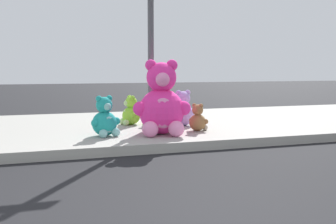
# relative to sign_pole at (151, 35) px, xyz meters

# --- Properties ---
(sidewalk) EXTENTS (28.00, 4.40, 0.15)m
(sidewalk) POSITION_rel_sign_pole_xyz_m (-1.00, 0.80, -1.77)
(sidewalk) COLOR #9E9B93
(sidewalk) RESTS_ON ground_plane
(sign_pole) EXTENTS (0.56, 0.11, 3.20)m
(sign_pole) POSITION_rel_sign_pole_xyz_m (0.00, 0.00, 0.00)
(sign_pole) COLOR #4C4C51
(sign_pole) RESTS_ON sidewalk
(plush_pink_large) EXTENTS (0.96, 0.88, 1.26)m
(plush_pink_large) POSITION_rel_sign_pole_xyz_m (0.03, -0.59, -1.19)
(plush_pink_large) COLOR #F22D93
(plush_pink_large) RESTS_ON sidewalk
(plush_tan) EXTENTS (0.38, 0.43, 0.56)m
(plush_tan) POSITION_rel_sign_pole_xyz_m (0.20, 0.58, -1.47)
(plush_tan) COLOR tan
(plush_tan) RESTS_ON sidewalk
(plush_lavender) EXTENTS (0.54, 0.48, 0.70)m
(plush_lavender) POSITION_rel_sign_pole_xyz_m (0.70, 0.24, -1.42)
(plush_lavender) COLOR #B28CD8
(plush_lavender) RESTS_ON sidewalk
(plush_lime) EXTENTS (0.41, 0.44, 0.58)m
(plush_lime) POSITION_rel_sign_pole_xyz_m (-0.25, 0.67, -1.46)
(plush_lime) COLOR #8CD133
(plush_lime) RESTS_ON sidewalk
(plush_brown) EXTENTS (0.35, 0.35, 0.49)m
(plush_brown) POSITION_rel_sign_pole_xyz_m (0.75, -0.44, -1.50)
(plush_brown) COLOR olive
(plush_brown) RESTS_ON sidewalk
(plush_teal) EXTENTS (0.50, 0.48, 0.67)m
(plush_teal) POSITION_rel_sign_pole_xyz_m (-0.92, -0.48, -1.43)
(plush_teal) COLOR teal
(plush_teal) RESTS_ON sidewalk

